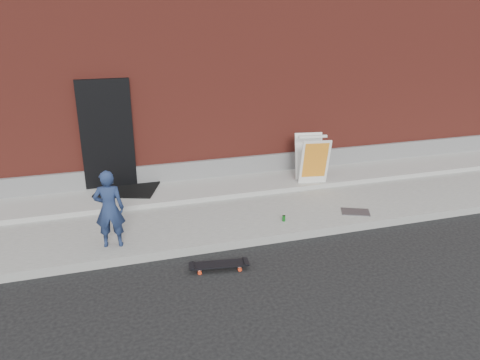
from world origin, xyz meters
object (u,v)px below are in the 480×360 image
object	(u,v)px
soda_can	(284,218)
child	(109,209)
pizza_sign	(312,159)
skateboard	(219,265)

from	to	relation	value
soda_can	child	bearing A→B (deg)	-179.08
pizza_sign	skateboard	bearing A→B (deg)	-136.76
child	pizza_sign	size ratio (longest dim) A/B	1.26
skateboard	soda_can	xyz separation A→B (m)	(1.50, 1.05, 0.12)
pizza_sign	soda_can	xyz separation A→B (m)	(-1.26, -1.55, -0.56)
child	skateboard	size ratio (longest dim) A/B	1.42
skateboard	pizza_sign	world-z (taller)	pizza_sign
child	pizza_sign	distance (m)	4.60
skateboard	pizza_sign	size ratio (longest dim) A/B	0.89
child	skateboard	world-z (taller)	child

